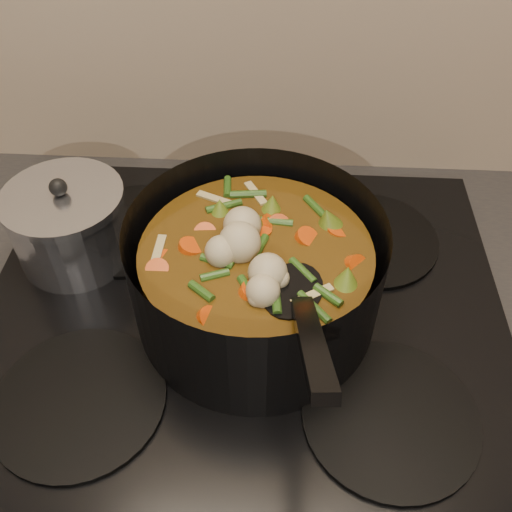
{
  "coord_description": "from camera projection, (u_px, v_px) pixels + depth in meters",
  "views": [
    {
      "loc": [
        0.04,
        1.51,
        1.46
      ],
      "look_at": [
        0.02,
        1.93,
        1.03
      ],
      "focal_mm": 40.0,
      "sensor_mm": 36.0,
      "label": 1
    }
  ],
  "objects": [
    {
      "name": "counter",
      "position": [
        247.0,
        477.0,
        1.02
      ],
      "size": [
        2.64,
        0.64,
        0.91
      ],
      "color": "brown",
      "rests_on": "ground"
    },
    {
      "name": "stovetop",
      "position": [
        243.0,
        315.0,
        0.68
      ],
      "size": [
        0.62,
        0.54,
        0.03
      ],
      "color": "black",
      "rests_on": "counter"
    },
    {
      "name": "stockpot",
      "position": [
        256.0,
        276.0,
        0.63
      ],
      "size": [
        0.3,
        0.38,
        0.2
      ],
      "rotation": [
        0.0,
        0.0,
        -0.12
      ],
      "color": "black",
      "rests_on": "stovetop"
    },
    {
      "name": "saucepan",
      "position": [
        70.0,
        225.0,
        0.71
      ],
      "size": [
        0.15,
        0.15,
        0.12
      ],
      "rotation": [
        0.0,
        0.0,
        0.28
      ],
      "color": "silver",
      "rests_on": "stovetop"
    }
  ]
}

